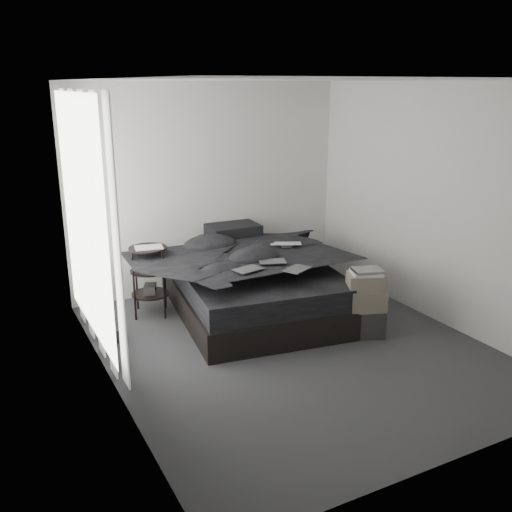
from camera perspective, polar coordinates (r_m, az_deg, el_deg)
name	(u,v)px	position (r m, az deg, el deg)	size (l,w,h in m)	color
floor	(292,347)	(5.89, 3.63, -9.03)	(3.60, 4.20, 0.01)	#353538
ceiling	(298,80)	(5.30, 4.17, 17.18)	(3.60, 4.20, 0.01)	white
wall_back	(209,188)	(7.28, -4.75, 6.79)	(3.60, 0.01, 2.60)	silver
wall_front	(465,290)	(3.88, 20.14, -3.24)	(3.60, 0.01, 2.60)	silver
wall_left	(105,246)	(4.79, -14.87, 0.96)	(0.01, 4.20, 2.60)	silver
wall_right	(436,205)	(6.54, 17.55, 4.91)	(0.01, 4.20, 2.60)	silver
window_left	(84,218)	(5.64, -16.79, 3.68)	(0.02, 2.00, 2.30)	white
curtain_left	(90,224)	(5.67, -16.24, 3.06)	(0.06, 2.12, 2.48)	white
bed	(254,299)	(6.68, -0.21, -4.31)	(1.72, 2.27, 0.31)	black
mattress	(254,277)	(6.59, -0.21, -2.07)	(1.65, 2.21, 0.24)	black
duvet	(255,257)	(6.46, -0.05, -0.09)	(1.68, 1.94, 0.26)	black
pillow_lower	(227,241)	(7.31, -2.91, 1.47)	(0.68, 0.46, 0.15)	black
pillow_upper	(233,230)	(7.28, -2.29, 2.61)	(0.64, 0.44, 0.14)	black
laptop	(286,239)	(6.66, 3.03, 1.73)	(0.36, 0.23, 0.03)	silver
comic_a	(248,262)	(5.83, -0.80, -0.56)	(0.29, 0.19, 0.01)	black
comic_b	(272,253)	(6.09, 1.65, 0.25)	(0.29, 0.19, 0.01)	black
comic_c	(297,260)	(5.85, 4.13, -0.42)	(0.29, 0.19, 0.01)	black
side_stand	(150,281)	(6.64, -10.59, -2.51)	(0.43, 0.43, 0.79)	black
papers	(149,248)	(6.51, -10.68, 0.83)	(0.31, 0.23, 0.02)	white
floor_books	(116,334)	(6.17, -13.81, -7.61)	(0.13, 0.18, 0.13)	black
box_lower	(363,322)	(6.19, 10.70, -6.46)	(0.40, 0.31, 0.30)	#242424
box_mid	(366,299)	(6.08, 10.93, -4.22)	(0.38, 0.30, 0.23)	#6D6456
box_upper	(365,281)	(6.02, 10.85, -2.49)	(0.36, 0.29, 0.16)	#6D6456
art_book_white	(366,273)	(5.99, 10.98, -1.64)	(0.31, 0.24, 0.03)	silver
art_book_snake	(368,270)	(5.98, 11.10, -1.40)	(0.30, 0.24, 0.03)	silver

